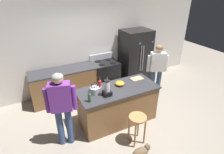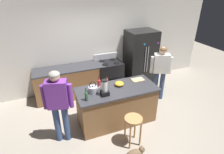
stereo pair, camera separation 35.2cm
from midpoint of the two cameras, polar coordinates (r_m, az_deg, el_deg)
ground_plane at (r=4.68m, az=-0.50°, el=-13.23°), size 14.00×14.00×0.00m
back_wall at (r=5.64m, az=-9.53°, el=9.42°), size 8.00×0.10×2.70m
kitchen_island at (r=4.40m, az=-0.53°, el=-8.67°), size 1.84×0.81×0.91m
back_counter_run at (r=5.46m, az=-15.47°, el=-2.10°), size 2.00×0.64×0.91m
refrigerator at (r=5.98m, az=5.52°, el=6.03°), size 0.90×0.73×1.78m
stove_range at (r=5.72m, az=-3.85°, el=0.44°), size 0.76×0.65×1.09m
person_by_island_left at (r=3.69m, az=-18.14°, el=-8.03°), size 0.59×0.32×1.63m
person_by_sink_right at (r=5.22m, az=12.01°, el=3.06°), size 0.57×0.37×1.57m
bar_stool at (r=3.84m, az=5.22°, el=-13.96°), size 0.36×0.36×0.66m
cat at (r=3.86m, az=6.31°, el=-22.24°), size 0.52×0.18×0.26m
blender_appliance at (r=3.83m, az=-4.18°, el=-3.80°), size 0.17×0.17×0.36m
bottle_olive_oil at (r=3.70m, az=-9.72°, el=-6.31°), size 0.07×0.07×0.28m
bottle_cooking_sauce at (r=4.26m, az=-3.88°, el=-1.52°), size 0.06×0.06×0.22m
bottle_soda at (r=4.16m, az=-6.23°, el=-2.16°), size 0.07×0.07×0.26m
mixing_bowl at (r=4.25m, az=0.06°, el=-2.05°), size 0.21×0.21×0.10m
tea_kettle at (r=3.96m, az=-7.94°, el=-4.13°), size 0.28×0.20×0.27m
cutting_board at (r=4.56m, az=5.56°, el=-0.55°), size 0.30×0.20×0.02m
chef_knife at (r=4.56m, az=5.78°, el=-0.35°), size 0.22×0.11×0.01m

